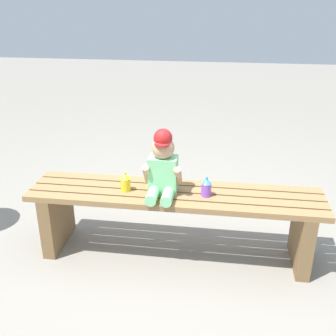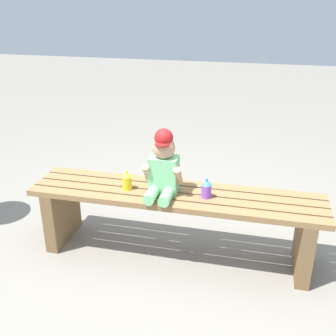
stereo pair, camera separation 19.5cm
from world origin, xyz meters
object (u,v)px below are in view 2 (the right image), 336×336
Objects in this scene: child_figure at (163,166)px; sippy_cup_left at (127,180)px; park_bench at (175,212)px; sippy_cup_right at (206,189)px.

child_figure is 3.26× the size of sippy_cup_left.
park_bench is 0.36m from sippy_cup_left.
child_figure is at bearing -0.57° from sippy_cup_left.
park_bench is 0.27m from sippy_cup_right.
sippy_cup_left is (-0.23, 0.00, -0.12)m from child_figure.
sippy_cup_right is (0.50, 0.00, 0.00)m from sippy_cup_left.
child_figure reaches higher than sippy_cup_left.
child_figure reaches higher than sippy_cup_right.
sippy_cup_left is 0.50m from sippy_cup_right.
sippy_cup_right is at bearing -6.68° from park_bench.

